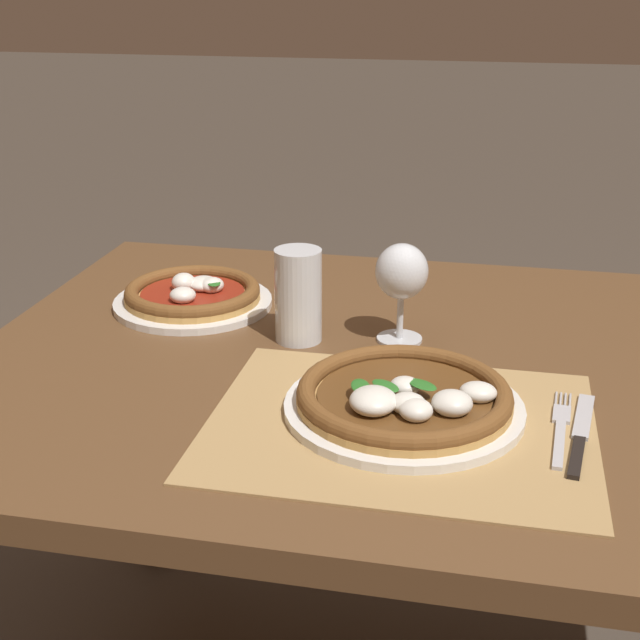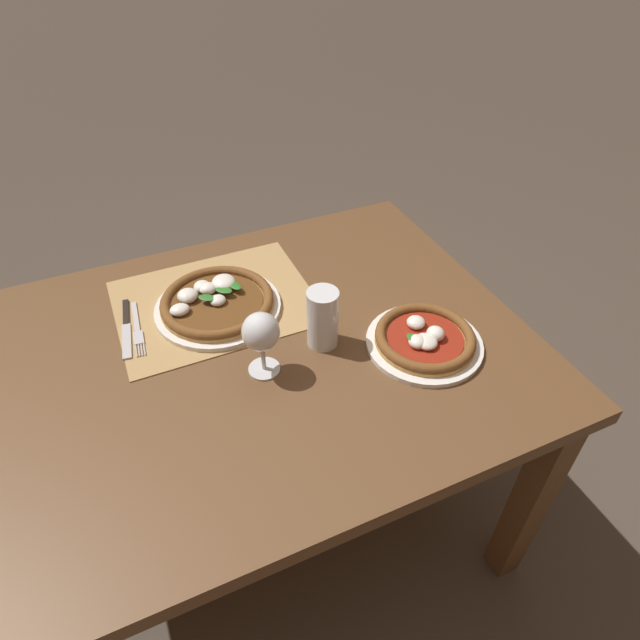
{
  "view_description": "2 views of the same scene",
  "coord_description": "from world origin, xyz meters",
  "px_view_note": "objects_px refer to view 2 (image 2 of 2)",
  "views": [
    {
      "loc": [
        0.1,
        -1.19,
        1.28
      ],
      "look_at": [
        -0.13,
        -0.08,
        0.83
      ],
      "focal_mm": 50.0,
      "sensor_mm": 36.0,
      "label": 1
    },
    {
      "loc": [
        0.18,
        0.86,
        1.59
      ],
      "look_at": [
        -0.19,
        0.02,
        0.78
      ],
      "focal_mm": 30.0,
      "sensor_mm": 36.0,
      "label": 2
    }
  ],
  "objects_px": {
    "pizza_near": "(215,303)",
    "pint_glass": "(323,319)",
    "fork": "(137,328)",
    "wine_glass": "(261,334)",
    "pizza_far": "(425,339)",
    "knife": "(126,328)"
  },
  "relations": [
    {
      "from": "pizza_far",
      "to": "pint_glass",
      "type": "distance_m",
      "value": 0.24
    },
    {
      "from": "pizza_far",
      "to": "pint_glass",
      "type": "bearing_deg",
      "value": -26.82
    },
    {
      "from": "pizza_near",
      "to": "wine_glass",
      "type": "relative_size",
      "value": 2.0
    },
    {
      "from": "wine_glass",
      "to": "pizza_near",
      "type": "bearing_deg",
      "value": -80.33
    },
    {
      "from": "pizza_near",
      "to": "pint_glass",
      "type": "bearing_deg",
      "value": 132.26
    },
    {
      "from": "pint_glass",
      "to": "knife",
      "type": "xyz_separation_m",
      "value": [
        0.41,
        -0.23,
        -0.06
      ]
    },
    {
      "from": "knife",
      "to": "pizza_near",
      "type": "bearing_deg",
      "value": 176.14
    },
    {
      "from": "pizza_near",
      "to": "pizza_far",
      "type": "relative_size",
      "value": 1.16
    },
    {
      "from": "knife",
      "to": "pint_glass",
      "type": "bearing_deg",
      "value": 150.79
    },
    {
      "from": "fork",
      "to": "pizza_far",
      "type": "bearing_deg",
      "value": 151.47
    },
    {
      "from": "pizza_near",
      "to": "wine_glass",
      "type": "distance_m",
      "value": 0.26
    },
    {
      "from": "pizza_near",
      "to": "fork",
      "type": "bearing_deg",
      "value": -0.99
    },
    {
      "from": "wine_glass",
      "to": "knife",
      "type": "xyz_separation_m",
      "value": [
        0.26,
        -0.26,
        -0.1
      ]
    },
    {
      "from": "pint_glass",
      "to": "pizza_near",
      "type": "bearing_deg",
      "value": -47.74
    },
    {
      "from": "pizza_near",
      "to": "fork",
      "type": "relative_size",
      "value": 1.54
    },
    {
      "from": "wine_glass",
      "to": "knife",
      "type": "height_order",
      "value": "wine_glass"
    },
    {
      "from": "pizza_near",
      "to": "pint_glass",
      "type": "height_order",
      "value": "pint_glass"
    },
    {
      "from": "pizza_near",
      "to": "wine_glass",
      "type": "xyz_separation_m",
      "value": [
        -0.04,
        0.24,
        0.08
      ]
    },
    {
      "from": "pizza_near",
      "to": "fork",
      "type": "height_order",
      "value": "pizza_near"
    },
    {
      "from": "pizza_far",
      "to": "knife",
      "type": "distance_m",
      "value": 0.7
    },
    {
      "from": "pizza_far",
      "to": "wine_glass",
      "type": "relative_size",
      "value": 1.73
    },
    {
      "from": "pizza_near",
      "to": "pint_glass",
      "type": "relative_size",
      "value": 2.14
    }
  ]
}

